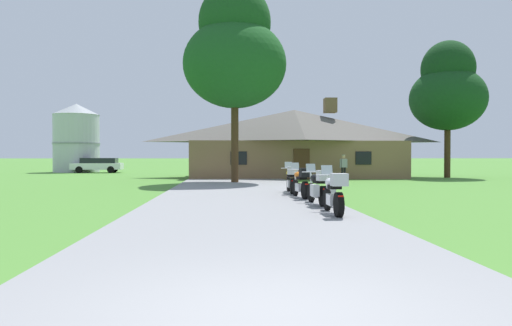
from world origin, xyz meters
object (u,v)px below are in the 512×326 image
at_px(motorcycle_orange_third_in_row, 301,183).
at_px(tree_by_lodge_front, 235,52).
at_px(motorcycle_white_nearest_to_camera, 334,193).
at_px(tree_right_of_lodge, 448,90).
at_px(motorcycle_yellow_farthest_in_row, 291,180).
at_px(bystander_gray_shirt_near_lodge, 344,166).
at_px(metal_silo_distant, 76,138).
at_px(motorcycle_black_second_in_row, 319,188).
at_px(parked_white_suv_far_left, 98,165).

distance_m(motorcycle_orange_third_in_row, tree_by_lodge_front, 12.87).
bearing_deg(tree_by_lodge_front, motorcycle_white_nearest_to_camera, -80.83).
bearing_deg(tree_right_of_lodge, motorcycle_white_nearest_to_camera, -121.95).
height_order(motorcycle_white_nearest_to_camera, motorcycle_yellow_farthest_in_row, same).
bearing_deg(bystander_gray_shirt_near_lodge, motorcycle_orange_third_in_row, 55.93).
relative_size(motorcycle_yellow_farthest_in_row, metal_silo_distant, 0.31).
height_order(tree_right_of_lodge, metal_silo_distant, tree_right_of_lodge).
relative_size(motorcycle_black_second_in_row, motorcycle_yellow_farthest_in_row, 1.00).
bearing_deg(tree_by_lodge_front, bystander_gray_shirt_near_lodge, 19.22).
xyz_separation_m(motorcycle_white_nearest_to_camera, metal_silo_distant, (-17.90, 34.72, 2.76)).
bearing_deg(metal_silo_distant, tree_by_lodge_front, -51.43).
bearing_deg(metal_silo_distant, parked_white_suv_far_left, -38.05).
relative_size(motorcycle_white_nearest_to_camera, bystander_gray_shirt_near_lodge, 1.23).
relative_size(motorcycle_orange_third_in_row, tree_right_of_lodge, 0.21).
distance_m(motorcycle_white_nearest_to_camera, tree_by_lodge_front, 17.14).
bearing_deg(motorcycle_orange_third_in_row, metal_silo_distant, 114.64).
height_order(motorcycle_black_second_in_row, metal_silo_distant, metal_silo_distant).
relative_size(motorcycle_orange_third_in_row, tree_by_lodge_front, 0.18).
distance_m(motorcycle_white_nearest_to_camera, bystander_gray_shirt_near_lodge, 18.48).
bearing_deg(metal_silo_distant, motorcycle_black_second_in_row, -60.97).
bearing_deg(motorcycle_orange_third_in_row, motorcycle_black_second_in_row, -92.15).
distance_m(motorcycle_orange_third_in_row, tree_right_of_lodge, 21.89).
bearing_deg(motorcycle_black_second_in_row, bystander_gray_shirt_near_lodge, 68.33).
bearing_deg(motorcycle_orange_third_in_row, parked_white_suv_far_left, 112.45).
bearing_deg(parked_white_suv_far_left, motorcycle_black_second_in_row, -155.55).
distance_m(tree_by_lodge_front, metal_silo_distant, 25.12).
height_order(motorcycle_orange_third_in_row, bystander_gray_shirt_near_lodge, bystander_gray_shirt_near_lodge).
relative_size(bystander_gray_shirt_near_lodge, parked_white_suv_far_left, 0.36).
height_order(metal_silo_distant, parked_white_suv_far_left, metal_silo_distant).
xyz_separation_m(motorcycle_orange_third_in_row, bystander_gray_shirt_near_lodge, (4.80, 12.94, 0.33)).
bearing_deg(tree_by_lodge_front, metal_silo_distant, 128.57).
bearing_deg(motorcycle_black_second_in_row, motorcycle_orange_third_in_row, 88.94).
xyz_separation_m(metal_silo_distant, parked_white_suv_far_left, (2.64, -2.07, -2.60)).
height_order(motorcycle_yellow_farthest_in_row, tree_right_of_lodge, tree_right_of_lodge).
xyz_separation_m(motorcycle_orange_third_in_row, metal_silo_distant, (-17.78, 29.78, 2.76)).
xyz_separation_m(motorcycle_orange_third_in_row, motorcycle_yellow_farthest_in_row, (-0.09, 2.22, 0.00)).
relative_size(motorcycle_white_nearest_to_camera, tree_right_of_lodge, 0.21).
bearing_deg(motorcycle_white_nearest_to_camera, tree_right_of_lodge, 58.26).
bearing_deg(motorcycle_black_second_in_row, parked_white_suv_far_left, 111.71).
bearing_deg(motorcycle_black_second_in_row, motorcycle_yellow_farthest_in_row, 88.15).
distance_m(motorcycle_orange_third_in_row, parked_white_suv_far_left, 31.58).
relative_size(motorcycle_black_second_in_row, parked_white_suv_far_left, 0.45).
relative_size(motorcycle_white_nearest_to_camera, motorcycle_yellow_farthest_in_row, 1.00).
height_order(tree_by_lodge_front, parked_white_suv_far_left, tree_by_lodge_front).
distance_m(tree_right_of_lodge, parked_white_suv_far_left, 31.23).
xyz_separation_m(motorcycle_yellow_farthest_in_row, metal_silo_distant, (-17.69, 27.56, 2.76)).
distance_m(motorcycle_black_second_in_row, bystander_gray_shirt_near_lodge, 16.20).
bearing_deg(tree_right_of_lodge, motorcycle_yellow_farthest_in_row, -133.70).
bearing_deg(motorcycle_black_second_in_row, tree_right_of_lodge, 49.96).
bearing_deg(tree_right_of_lodge, motorcycle_orange_third_in_row, -129.35).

